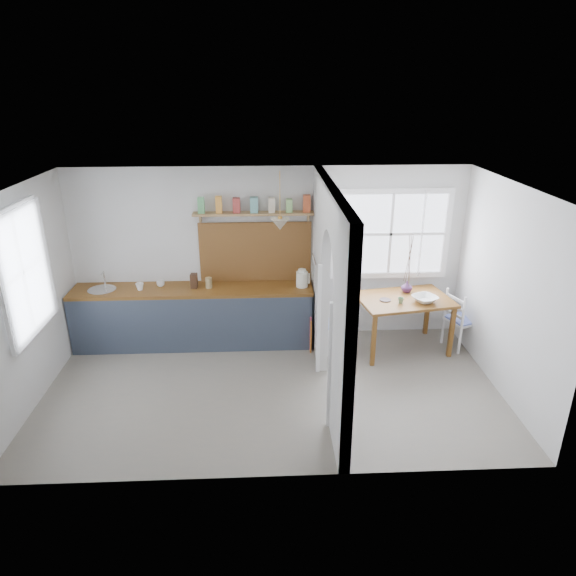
{
  "coord_description": "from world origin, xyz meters",
  "views": [
    {
      "loc": [
        -0.06,
        -5.68,
        3.69
      ],
      "look_at": [
        0.23,
        0.53,
        1.18
      ],
      "focal_mm": 32.0,
      "sensor_mm": 36.0,
      "label": 1
    }
  ],
  "objects_px": {
    "vase": "(407,287)",
    "chair_left": "(340,324)",
    "dining_table": "(402,324)",
    "chair_right": "(463,319)",
    "kettle": "(302,278)"
  },
  "relations": [
    {
      "from": "vase",
      "to": "chair_right",
      "type": "bearing_deg",
      "value": -13.48
    },
    {
      "from": "chair_left",
      "to": "vase",
      "type": "xyz_separation_m",
      "value": [
        1.01,
        0.26,
        0.46
      ]
    },
    {
      "from": "chair_right",
      "to": "vase",
      "type": "bearing_deg",
      "value": 55.19
    },
    {
      "from": "chair_right",
      "to": "chair_left",
      "type": "bearing_deg",
      "value": 70.53
    },
    {
      "from": "vase",
      "to": "chair_left",
      "type": "bearing_deg",
      "value": -165.68
    },
    {
      "from": "dining_table",
      "to": "chair_left",
      "type": "height_order",
      "value": "chair_left"
    },
    {
      "from": "dining_table",
      "to": "kettle",
      "type": "bearing_deg",
      "value": 158.82
    },
    {
      "from": "chair_left",
      "to": "chair_right",
      "type": "bearing_deg",
      "value": 95.98
    },
    {
      "from": "dining_table",
      "to": "chair_right",
      "type": "bearing_deg",
      "value": -7.77
    },
    {
      "from": "dining_table",
      "to": "chair_right",
      "type": "distance_m",
      "value": 0.91
    },
    {
      "from": "dining_table",
      "to": "kettle",
      "type": "distance_m",
      "value": 1.61
    },
    {
      "from": "kettle",
      "to": "vase",
      "type": "height_order",
      "value": "kettle"
    },
    {
      "from": "vase",
      "to": "kettle",
      "type": "bearing_deg",
      "value": 177.7
    },
    {
      "from": "chair_right",
      "to": "dining_table",
      "type": "bearing_deg",
      "value": 70.73
    },
    {
      "from": "chair_right",
      "to": "kettle",
      "type": "xyz_separation_m",
      "value": [
        -2.36,
        0.26,
        0.59
      ]
    }
  ]
}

